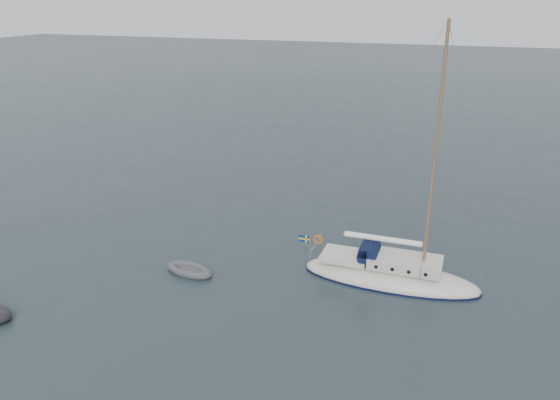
% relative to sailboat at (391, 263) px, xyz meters
% --- Properties ---
extents(ground, '(300.00, 300.00, 0.00)m').
position_rel_sailboat_xyz_m(ground, '(-3.76, -1.83, -1.06)').
color(ground, black).
rests_on(ground, ground).
extents(sailboat, '(9.87, 2.96, 14.06)m').
position_rel_sailboat_xyz_m(sailboat, '(0.00, 0.00, 0.00)').
color(sailboat, beige).
rests_on(sailboat, ground).
extents(dinghy, '(2.94, 1.33, 0.42)m').
position_rel_sailboat_xyz_m(dinghy, '(-10.59, -2.75, -0.88)').
color(dinghy, '#47474B').
rests_on(dinghy, ground).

